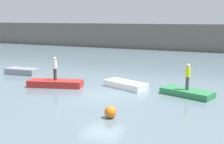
# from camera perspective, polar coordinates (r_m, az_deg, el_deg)

# --- Properties ---
(ground_plane) EXTENTS (120.00, 120.00, 0.00)m
(ground_plane) POSITION_cam_1_polar(r_m,az_deg,el_deg) (18.49, -1.86, -4.43)
(ground_plane) COLOR slate
(embankment_wall) EXTENTS (80.00, 1.20, 3.87)m
(embankment_wall) POSITION_cam_1_polar(r_m,az_deg,el_deg) (44.29, 13.94, 6.51)
(embankment_wall) COLOR #666056
(embankment_wall) RESTS_ON ground_plane
(rowboat_grey) EXTENTS (2.87, 1.46, 0.50)m
(rowboat_grey) POSITION_cam_1_polar(r_m,az_deg,el_deg) (26.35, -17.01, 0.16)
(rowboat_grey) COLOR gray
(rowboat_grey) RESTS_ON ground_plane
(rowboat_red) EXTENTS (3.96, 2.20, 0.47)m
(rowboat_red) POSITION_cam_1_polar(r_m,az_deg,el_deg) (20.93, -10.91, -2.19)
(rowboat_red) COLOR red
(rowboat_red) RESTS_ON ground_plane
(rowboat_white) EXTENTS (3.33, 2.20, 0.45)m
(rowboat_white) POSITION_cam_1_polar(r_m,az_deg,el_deg) (20.23, 2.65, -2.48)
(rowboat_white) COLOR white
(rowboat_white) RESTS_ON ground_plane
(rowboat_green) EXTENTS (3.42, 2.19, 0.38)m
(rowboat_green) POSITION_cam_1_polar(r_m,az_deg,el_deg) (18.81, 14.30, -3.90)
(rowboat_green) COLOR #2D7F47
(rowboat_green) RESTS_ON ground_plane
(person_white_shirt) EXTENTS (0.32, 0.32, 1.64)m
(person_white_shirt) POSITION_cam_1_polar(r_m,az_deg,el_deg) (20.71, -11.02, 0.92)
(person_white_shirt) COLOR #38332D
(person_white_shirt) RESTS_ON rowboat_red
(person_hiviz_shirt) EXTENTS (0.32, 0.32, 1.63)m
(person_hiviz_shirt) POSITION_cam_1_polar(r_m,az_deg,el_deg) (18.58, 14.45, -0.62)
(person_hiviz_shirt) COLOR #4C4C56
(person_hiviz_shirt) RESTS_ON rowboat_green
(mooring_buoy) EXTENTS (0.59, 0.59, 0.59)m
(mooring_buoy) POSITION_cam_1_polar(r_m,az_deg,el_deg) (14.25, -0.30, -7.76)
(mooring_buoy) COLOR orange
(mooring_buoy) RESTS_ON ground_plane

